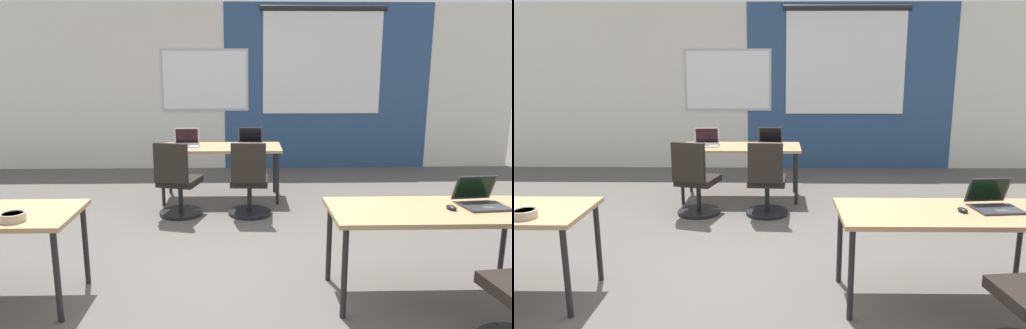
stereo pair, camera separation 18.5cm
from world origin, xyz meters
TOP-DOWN VIEW (x-y plane):
  - ground_plane at (0.00, 0.00)m, footprint 24.00×24.00m
  - back_wall_assembly at (0.06, 4.19)m, footprint 10.00×0.27m
  - desk_near_right at (1.75, -0.60)m, footprint 1.60×0.70m
  - desk_far_center at (0.00, 2.20)m, footprint 1.60×0.70m
  - laptop_near_right_end at (2.14, -0.53)m, footprint 0.36×0.35m
  - mouse_near_right_end at (1.87, -0.62)m, footprint 0.08×0.11m
  - laptop_far_right at (0.39, 2.29)m, footprint 0.35×0.30m
  - chair_far_right at (0.37, 1.43)m, footprint 0.52×0.55m
  - laptop_far_left at (-0.46, 2.22)m, footprint 0.34×0.29m
  - mouse_far_left at (-0.69, 2.15)m, footprint 0.07×0.10m
  - chair_far_left at (-0.49, 1.45)m, footprint 0.54×0.59m
  - snack_bowl at (-1.32, -0.80)m, footprint 0.18×0.18m

SIDE VIEW (x-z plane):
  - ground_plane at x=0.00m, z-range 0.00..0.00m
  - chair_far_right at x=0.37m, z-range -0.08..0.84m
  - chair_far_left at x=-0.49m, z-range -0.08..0.84m
  - desk_near_right at x=1.75m, z-range 0.30..1.02m
  - desk_far_center at x=0.00m, z-range 0.30..1.02m
  - mouse_near_right_end at x=1.87m, z-range 0.72..0.75m
  - mouse_far_left at x=-0.69m, z-range 0.72..0.75m
  - snack_bowl at x=-1.32m, z-range 0.72..0.79m
  - laptop_near_right_end at x=2.14m, z-range 0.66..0.88m
  - laptop_far_right at x=0.39m, z-range 0.65..0.89m
  - laptop_far_left at x=-0.46m, z-range 0.65..0.89m
  - back_wall_assembly at x=0.06m, z-range 0.01..2.81m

